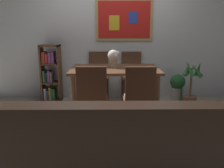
% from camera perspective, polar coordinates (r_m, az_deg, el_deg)
% --- Properties ---
extents(ground_plane, '(12.00, 12.00, 0.00)m').
position_cam_1_polar(ground_plane, '(3.77, 0.15, -8.33)').
color(ground_plane, gray).
extents(wall_back_with_painting, '(5.20, 0.14, 2.60)m').
position_cam_1_polar(wall_back_with_painting, '(4.80, 0.01, 12.34)').
color(wall_back_with_painting, silver).
rests_on(wall_back_with_painting, ground_plane).
extents(dining_table, '(1.40, 0.91, 0.74)m').
position_cam_1_polar(dining_table, '(3.92, 0.69, 2.33)').
color(dining_table, brown).
rests_on(dining_table, ground_plane).
extents(dining_chair_far_left, '(0.40, 0.41, 0.91)m').
position_cam_1_polar(dining_chair_far_left, '(4.70, -3.15, 2.89)').
color(dining_chair_far_left, brown).
rests_on(dining_chair_far_left, ground_plane).
extents(dining_chair_near_left, '(0.40, 0.41, 0.91)m').
position_cam_1_polar(dining_chair_near_left, '(3.19, -4.65, -2.28)').
color(dining_chair_near_left, brown).
rests_on(dining_chair_near_left, ground_plane).
extents(dining_chair_far_right, '(0.40, 0.41, 0.91)m').
position_cam_1_polar(dining_chair_far_right, '(4.70, 4.58, 2.86)').
color(dining_chair_far_right, brown).
rests_on(dining_chair_far_right, ground_plane).
extents(dining_chair_near_right, '(0.40, 0.41, 0.91)m').
position_cam_1_polar(dining_chair_near_right, '(3.19, 6.35, -2.32)').
color(dining_chair_near_right, brown).
rests_on(dining_chair_near_right, ground_plane).
extents(leather_couch, '(1.80, 0.84, 0.84)m').
position_cam_1_polar(leather_couch, '(2.23, -2.02, -15.83)').
color(leather_couch, black).
rests_on(leather_couch, ground_plane).
extents(bookshelf, '(0.36, 0.28, 1.06)m').
position_cam_1_polar(bookshelf, '(4.74, -14.22, 2.21)').
color(bookshelf, brown).
rests_on(bookshelf, ground_plane).
extents(potted_ivy, '(0.28, 0.28, 0.51)m').
position_cam_1_polar(potted_ivy, '(4.79, 15.04, -0.51)').
color(potted_ivy, '#B2ADA3').
rests_on(potted_ivy, ground_plane).
extents(potted_palm, '(0.33, 0.36, 0.84)m').
position_cam_1_polar(potted_palm, '(4.44, 17.95, -0.80)').
color(potted_palm, brown).
rests_on(potted_palm, ground_plane).
extents(flower_vase, '(0.19, 0.19, 0.29)m').
position_cam_1_polar(flower_vase, '(3.93, 0.34, 6.23)').
color(flower_vase, tan).
rests_on(flower_vase, dining_table).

